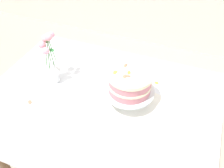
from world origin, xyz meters
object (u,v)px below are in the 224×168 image
layer_cake (130,81)px  flower_vase (51,62)px  dining_table (101,108)px  cake_stand (129,92)px

layer_cake → flower_vase: 0.52m
dining_table → flower_vase: flower_vase is taller
dining_table → flower_vase: size_ratio=3.94×
cake_stand → flower_vase: flower_vase is taller
dining_table → layer_cake: (0.17, 0.04, 0.25)m
dining_table → cake_stand: bearing=12.0°
cake_stand → layer_cake: bearing=-163.5°
dining_table → layer_cake: bearing=12.0°
dining_table → cake_stand: cake_stand is taller
layer_cake → flower_vase: bearing=178.9°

